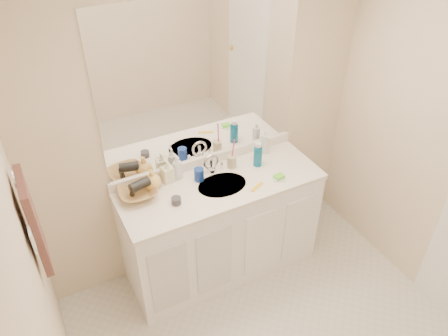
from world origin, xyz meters
TOP-DOWN VIEW (x-y plane):
  - ceiling at (0.00, 0.00)m, footprint 2.60×2.60m
  - wall_back at (0.00, 1.30)m, footprint 2.60×0.02m
  - vanity_cabinet at (0.00, 1.02)m, footprint 1.50×0.55m
  - countertop at (0.00, 1.02)m, footprint 1.52×0.57m
  - backsplash at (0.00, 1.29)m, footprint 1.52×0.03m
  - sink_basin at (0.00, 1.00)m, footprint 0.37×0.37m
  - faucet at (0.00, 1.18)m, footprint 0.02×0.02m
  - mirror at (0.00, 1.29)m, footprint 1.48×0.01m
  - blue_mug at (-0.12, 1.13)m, footprint 0.08×0.08m
  - tan_cup at (0.17, 1.17)m, footprint 0.08×0.08m
  - toothbrush at (0.18, 1.17)m, footprint 0.02×0.04m
  - mouthwash_bottle at (0.36, 1.10)m, footprint 0.09×0.09m
  - clear_pump_bottle at (0.49, 1.22)m, footprint 0.08×0.08m
  - soap_dish at (0.40, 0.87)m, footprint 0.12×0.11m
  - green_soap at (0.40, 0.87)m, footprint 0.08×0.06m
  - orange_comb at (0.21, 0.86)m, footprint 0.13×0.07m
  - dark_jar at (-0.37, 0.97)m, footprint 0.09×0.09m
  - soap_bottle_white at (-0.25, 1.24)m, footprint 0.08×0.08m
  - soap_bottle_cream at (-0.33, 1.23)m, footprint 0.09×0.09m
  - soap_bottle_yellow at (-0.46, 1.20)m, footprint 0.16×0.16m
  - wicker_basket at (-0.58, 1.17)m, footprint 0.29×0.29m
  - hair_dryer at (-0.56, 1.17)m, footprint 0.16×0.10m
  - towel_ring at (-1.27, 0.77)m, footprint 0.01×0.11m
  - hand_towel at (-1.25, 0.77)m, footprint 0.04×0.32m
  - switch_plate at (-1.27, 0.57)m, footprint 0.01×0.08m

SIDE VIEW (x-z plane):
  - vanity_cabinet at x=0.00m, z-range 0.00..0.85m
  - countertop at x=0.00m, z-range 0.85..0.88m
  - sink_basin at x=0.00m, z-range 0.86..0.88m
  - orange_comb at x=0.21m, z-range 0.88..0.89m
  - soap_dish at x=0.40m, z-range 0.88..0.89m
  - dark_jar at x=-0.37m, z-range 0.88..0.93m
  - green_soap at x=0.40m, z-range 0.89..0.92m
  - wicker_basket at x=-0.58m, z-range 0.88..0.95m
  - backsplash at x=0.00m, z-range 0.88..0.96m
  - tan_cup at x=0.17m, z-range 0.88..0.98m
  - blue_mug at x=-0.12m, z-range 0.88..0.98m
  - faucet at x=0.00m, z-range 0.88..0.99m
  - mouthwash_bottle at x=0.36m, z-range 0.88..1.04m
  - soap_bottle_yellow at x=-0.46m, z-range 0.88..1.04m
  - clear_pump_bottle at x=0.49m, z-range 0.88..1.04m
  - hair_dryer at x=-0.56m, z-range 0.93..1.01m
  - soap_bottle_cream at x=-0.33m, z-range 0.88..1.06m
  - soap_bottle_white at x=-0.25m, z-range 0.88..1.07m
  - toothbrush at x=0.18m, z-range 0.93..1.13m
  - wall_back at x=0.00m, z-range 0.00..2.40m
  - hand_towel at x=-1.25m, z-range 0.98..1.52m
  - switch_plate at x=-1.27m, z-range 1.24..1.36m
  - towel_ring at x=-1.27m, z-range 1.49..1.61m
  - mirror at x=0.00m, z-range 0.96..2.16m
  - ceiling at x=0.00m, z-range 2.39..2.41m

